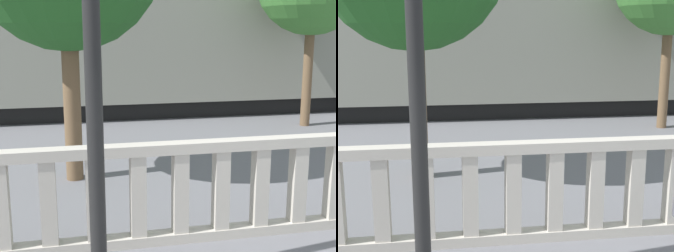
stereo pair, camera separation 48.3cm
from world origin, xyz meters
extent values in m
cube|color=#BCB5A8|center=(0.00, 3.29, 0.07)|extent=(12.83, 0.24, 0.14)
cube|color=#BCB5A8|center=(0.00, 3.29, 1.31)|extent=(12.83, 0.24, 0.14)
cube|color=#BCB5A8|center=(-1.98, 3.29, 0.69)|extent=(0.20, 0.20, 1.10)
cube|color=#BCB5A8|center=(-1.42, 3.29, 0.69)|extent=(0.20, 0.20, 1.10)
cube|color=#BCB5A8|center=(-0.85, 3.29, 0.69)|extent=(0.20, 0.20, 1.10)
cube|color=#BCB5A8|center=(-0.28, 3.29, 0.69)|extent=(0.20, 0.20, 1.10)
cube|color=#BCB5A8|center=(0.28, 3.29, 0.69)|extent=(0.20, 0.20, 1.10)
cube|color=#BCB5A8|center=(0.85, 3.29, 0.69)|extent=(0.20, 0.20, 1.10)
cube|color=#BCB5A8|center=(1.42, 3.29, 0.69)|extent=(0.20, 0.20, 1.10)
cube|color=#BCB5A8|center=(1.98, 3.29, 0.69)|extent=(0.20, 0.20, 1.10)
cylinder|color=black|center=(-1.44, 2.24, 2.78)|extent=(0.17, 0.17, 5.15)
cube|color=black|center=(-0.89, 13.20, 0.28)|extent=(24.51, 2.55, 0.55)
cube|color=gray|center=(-0.89, 13.20, 2.25)|extent=(25.01, 3.19, 3.40)
cube|color=black|center=(-5.17, 26.84, 0.28)|extent=(24.14, 2.29, 0.55)
cube|color=gray|center=(-5.17, 26.84, 2.16)|extent=(24.63, 2.87, 3.22)
cube|color=gray|center=(5.64, 26.84, 4.07)|extent=(3.00, 2.58, 0.60)
cylinder|color=brown|center=(-1.61, 6.33, 1.42)|extent=(0.32, 0.32, 2.84)
cylinder|color=brown|center=(5.19, 10.02, 1.51)|extent=(0.28, 0.28, 3.03)
camera|label=1|loc=(-1.70, -2.43, 2.82)|focal=50.00mm
camera|label=2|loc=(-1.23, -2.52, 2.82)|focal=50.00mm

